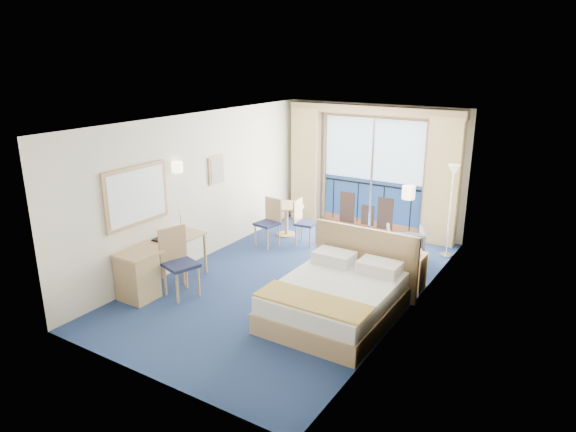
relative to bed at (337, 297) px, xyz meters
The scene contains 22 objects.
floor 1.43m from the bed, 148.09° to the left, with size 6.50×6.50×0.00m, color navy.
room_walls 2.03m from the bed, 148.09° to the left, with size 4.04×6.54×2.72m.
balcony_door 4.22m from the bed, 106.79° to the left, with size 2.36×0.03×2.52m.
curtain_left 4.79m from the bed, 125.70° to the left, with size 0.65×0.22×2.55m, color tan.
curtain_right 3.95m from the bed, 84.55° to the left, with size 0.65×0.22×2.55m, color tan.
pelmet 4.62m from the bed, 107.18° to the left, with size 3.80×0.25×0.18m, color tan.
mirror 3.48m from the bed, 166.45° to the right, with size 0.05×1.25×0.95m.
wall_print 3.61m from the bed, 159.37° to the left, with size 0.04×0.42×0.52m.
sconce_left 3.49m from the bed, behind, with size 0.18×0.18×0.18m, color #FFE1B2.
sconce_right 1.82m from the bed, 38.02° to the left, with size 0.18×0.18×0.18m, color #FFE1B2.
bed is the anchor object (origin of this frame).
nightstand 1.61m from the bed, 69.34° to the left, with size 0.45×0.43×0.59m, color tan.
phone 1.69m from the bed, 68.20° to the left, with size 0.17×0.13×0.08m, color white.
armchair 2.63m from the bed, 88.29° to the left, with size 0.66×0.68×0.62m, color #4A4D59.
floor_lamp 3.46m from the bed, 77.87° to the left, with size 0.24×0.24×1.77m.
desk 3.07m from the bed, 161.02° to the right, with size 0.55×1.61×0.76m.
desk_chair 2.58m from the bed, 165.23° to the right, with size 0.59×0.59×1.09m.
folder 3.01m from the bed, behind, with size 0.33×0.25×0.03m, color black.
desk_lamp 3.10m from the bed, behind, with size 0.11×0.11×0.41m.
round_table 3.64m from the bed, 133.77° to the left, with size 0.74×0.74×0.67m.
table_chair_a 3.08m from the bed, 129.81° to the left, with size 0.44×0.43×0.91m.
table_chair_b 3.18m from the bed, 141.74° to the left, with size 0.46×0.47×0.95m.
Camera 1 is at (4.14, -6.82, 3.66)m, focal length 32.00 mm.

